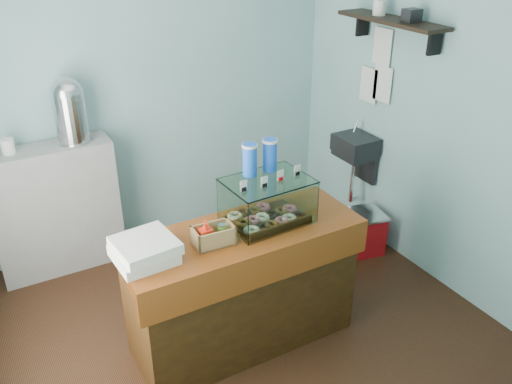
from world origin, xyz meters
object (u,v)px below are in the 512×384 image
coffee_urn (69,109)px  counter (242,287)px  display_case (265,198)px  red_cooler (358,233)px

coffee_urn → counter: bearing=-67.3°
counter → display_case: (0.21, 0.07, 0.60)m
counter → coffee_urn: (-0.66, 1.58, 0.92)m
counter → display_case: display_case is taller
red_cooler → counter: bearing=-149.8°
display_case → red_cooler: bearing=16.8°
coffee_urn → display_case: bearing=-60.0°
display_case → red_cooler: 1.56m
counter → red_cooler: counter is taller
counter → red_cooler: 1.54m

